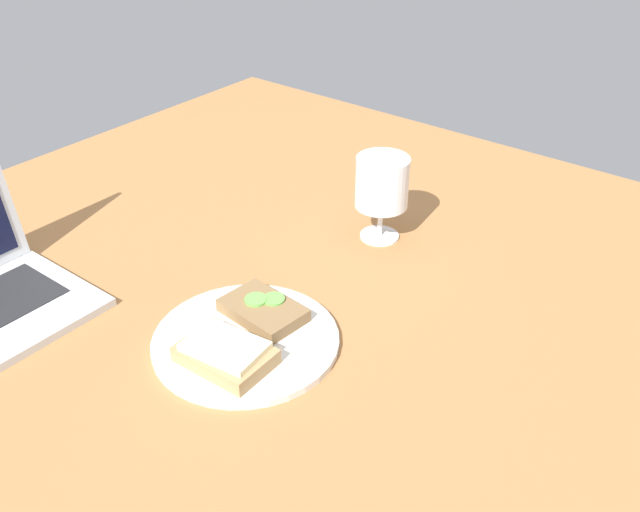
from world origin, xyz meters
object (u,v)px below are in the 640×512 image
sandwich_with_cucumber (263,310)px  wine_glass (382,185)px  sandwich_with_cheese (226,353)px  plate (246,341)px

sandwich_with_cucumber → wine_glass: wine_glass is taller
sandwich_with_cheese → wine_glass: wine_glass is taller
plate → sandwich_with_cucumber: size_ratio=2.09×
sandwich_with_cheese → sandwich_with_cucumber: (10.05, 2.78, -0.41)cm
wine_glass → plate: bearing=-177.3°
wine_glass → sandwich_with_cheese: bearing=-175.6°
sandwich_with_cheese → wine_glass: (38.82, 3.00, 7.12)cm
sandwich_with_cheese → sandwich_with_cucumber: size_ratio=1.00×
sandwich_with_cheese → wine_glass: 39.58cm
plate → wine_glass: wine_glass is taller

